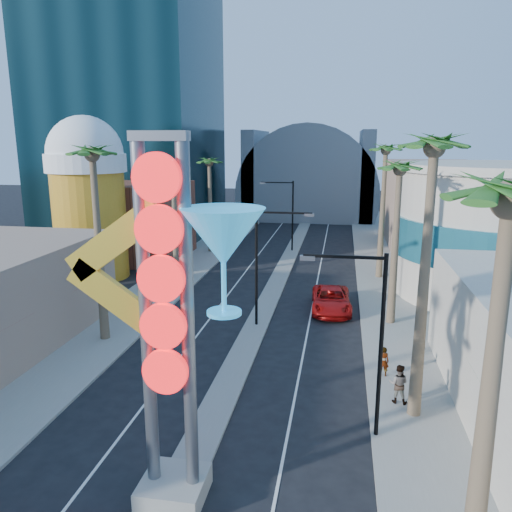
% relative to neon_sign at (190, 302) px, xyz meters
% --- Properties ---
extents(sidewalk_west, '(5.00, 100.00, 0.15)m').
position_rel_neon_sign_xyz_m(sidewalk_west, '(-10.32, 32.04, -7.23)').
color(sidewalk_west, gray).
rests_on(sidewalk_west, ground).
extents(sidewalk_east, '(5.00, 100.00, 0.15)m').
position_rel_neon_sign_xyz_m(sidewalk_east, '(8.68, 32.04, -7.23)').
color(sidewalk_east, gray).
rests_on(sidewalk_east, ground).
extents(median, '(1.60, 84.00, 0.15)m').
position_rel_neon_sign_xyz_m(median, '(-0.82, 35.04, -7.23)').
color(median, gray).
rests_on(median, ground).
extents(hotel_tower, '(20.00, 20.00, 50.00)m').
position_rel_neon_sign_xyz_m(hotel_tower, '(-22.82, 49.04, 17.69)').
color(hotel_tower, black).
rests_on(hotel_tower, ground).
extents(brick_filler_west, '(10.00, 10.00, 8.00)m').
position_rel_neon_sign_xyz_m(brick_filler_west, '(-16.82, 35.04, -3.31)').
color(brick_filler_west, brown).
rests_on(brick_filler_west, ground).
extents(filler_east, '(10.00, 20.00, 10.00)m').
position_rel_neon_sign_xyz_m(filler_east, '(15.18, 45.04, -2.31)').
color(filler_east, tan).
rests_on(filler_east, ground).
extents(beer_mug, '(7.00, 7.00, 14.50)m').
position_rel_neon_sign_xyz_m(beer_mug, '(-17.82, 27.04, 0.54)').
color(beer_mug, '#C5801A').
rests_on(beer_mug, ground).
extents(turquoise_building, '(16.60, 16.60, 10.60)m').
position_rel_neon_sign_xyz_m(turquoise_building, '(17.18, 27.04, -2.06)').
color(turquoise_building, beige).
rests_on(turquoise_building, ground).
extents(canopy, '(22.00, 16.00, 22.00)m').
position_rel_neon_sign_xyz_m(canopy, '(-0.82, 69.04, -3.00)').
color(canopy, slate).
rests_on(canopy, ground).
extents(neon_sign, '(6.53, 2.60, 12.55)m').
position_rel_neon_sign_xyz_m(neon_sign, '(0.00, 0.00, 0.00)').
color(neon_sign, gray).
rests_on(neon_sign, ground).
extents(streetlight_0, '(3.79, 0.25, 8.00)m').
position_rel_neon_sign_xyz_m(streetlight_0, '(-0.27, 17.04, -2.43)').
color(streetlight_0, black).
rests_on(streetlight_0, ground).
extents(streetlight_1, '(3.79, 0.25, 8.00)m').
position_rel_neon_sign_xyz_m(streetlight_1, '(-1.36, 41.04, -2.43)').
color(streetlight_1, black).
rests_on(streetlight_1, ground).
extents(streetlight_2, '(3.45, 0.25, 8.00)m').
position_rel_neon_sign_xyz_m(streetlight_2, '(5.91, 5.04, -2.47)').
color(streetlight_2, black).
rests_on(streetlight_2, ground).
extents(palm_1, '(2.40, 2.40, 12.70)m').
position_rel_neon_sign_xyz_m(palm_1, '(-9.82, 13.04, 3.52)').
color(palm_1, brown).
rests_on(palm_1, ground).
extents(palm_2, '(2.40, 2.40, 11.20)m').
position_rel_neon_sign_xyz_m(palm_2, '(-9.82, 27.04, 2.17)').
color(palm_2, brown).
rests_on(palm_2, ground).
extents(palm_3, '(2.40, 2.40, 11.20)m').
position_rel_neon_sign_xyz_m(palm_3, '(-9.82, 39.04, 2.17)').
color(palm_3, brown).
rests_on(palm_3, ground).
extents(palm_4, '(2.40, 2.40, 12.20)m').
position_rel_neon_sign_xyz_m(palm_4, '(8.18, -2.96, 3.07)').
color(palm_4, brown).
rests_on(palm_4, ground).
extents(palm_5, '(2.40, 2.40, 13.20)m').
position_rel_neon_sign_xyz_m(palm_5, '(8.18, 7.04, 3.96)').
color(palm_5, brown).
rests_on(palm_5, ground).
extents(palm_6, '(2.40, 2.40, 11.70)m').
position_rel_neon_sign_xyz_m(palm_6, '(8.18, 19.04, 2.62)').
color(palm_6, brown).
rests_on(palm_6, ground).
extents(palm_7, '(2.40, 2.40, 12.70)m').
position_rel_neon_sign_xyz_m(palm_7, '(8.18, 31.04, 3.52)').
color(palm_7, brown).
rests_on(palm_7, ground).
extents(red_pickup, '(3.12, 6.20, 1.68)m').
position_rel_neon_sign_xyz_m(red_pickup, '(4.09, 21.16, -6.47)').
color(red_pickup, '#AC0E0D').
rests_on(red_pickup, ground).
extents(pedestrian_a, '(0.61, 0.41, 1.62)m').
position_rel_neon_sign_xyz_m(pedestrian_a, '(7.06, 10.66, -6.35)').
color(pedestrian_a, gray).
rests_on(pedestrian_a, sidewalk_east).
extents(pedestrian_b, '(1.04, 0.87, 1.90)m').
position_rel_neon_sign_xyz_m(pedestrian_b, '(7.55, 7.95, -6.21)').
color(pedestrian_b, gray).
rests_on(pedestrian_b, sidewalk_east).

